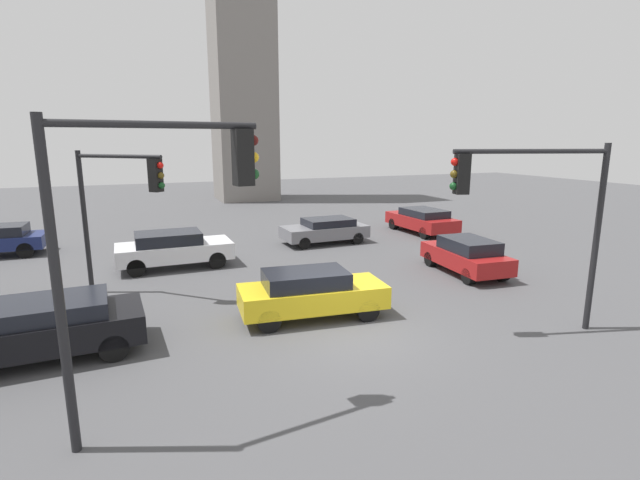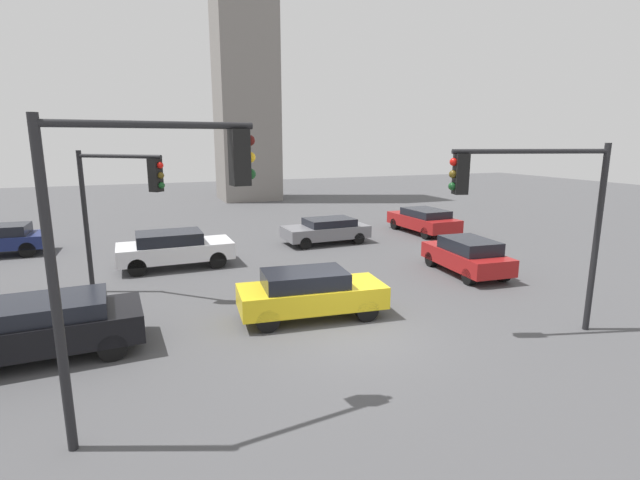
{
  "view_description": "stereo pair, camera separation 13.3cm",
  "coord_description": "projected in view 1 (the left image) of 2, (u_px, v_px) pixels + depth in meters",
  "views": [
    {
      "loc": [
        -5.23,
        -10.54,
        5.11
      ],
      "look_at": [
        0.82,
        4.51,
        1.65
      ],
      "focal_mm": 26.44,
      "sensor_mm": 36.0,
      "label": 1
    },
    {
      "loc": [
        -5.1,
        -10.59,
        5.11
      ],
      "look_at": [
        0.82,
        4.51,
        1.65
      ],
      "focal_mm": 26.44,
      "sensor_mm": 36.0,
      "label": 2
    }
  ],
  "objects": [
    {
      "name": "skyline_tower",
      "position": [
        241.0,
        17.0,
        38.5
      ],
      "size": [
        4.86,
        4.86,
        29.95
      ],
      "primitive_type": "cube",
      "color": "gray",
      "rests_on": "ground_plane"
    },
    {
      "name": "traffic_light_1",
      "position": [
        531.0,
        198.0,
        12.04
      ],
      "size": [
        4.09,
        1.28,
        5.04
      ],
      "rotation": [
        0.0,
        0.0,
        2.88
      ],
      "color": "black",
      "rests_on": "ground_plane"
    },
    {
      "name": "car_0",
      "position": [
        325.0,
        230.0,
        23.66
      ],
      "size": [
        4.27,
        2.04,
        1.25
      ],
      "rotation": [
        0.0,
        0.0,
        3.17
      ],
      "color": "slate",
      "rests_on": "ground_plane"
    },
    {
      "name": "car_3",
      "position": [
        422.0,
        220.0,
        26.27
      ],
      "size": [
        2.08,
        4.54,
        1.37
      ],
      "rotation": [
        0.0,
        0.0,
        1.6
      ],
      "color": "maroon",
      "rests_on": "ground_plane"
    },
    {
      "name": "ground_plane",
      "position": [
        354.0,
        336.0,
        12.54
      ],
      "size": [
        98.68,
        98.68,
        0.0
      ],
      "primitive_type": "plane",
      "color": "#4C4C4F"
    },
    {
      "name": "car_6",
      "position": [
        311.0,
        293.0,
        13.69
      ],
      "size": [
        4.36,
        2.09,
        1.42
      ],
      "rotation": [
        0.0,
        0.0,
        -0.09
      ],
      "color": "yellow",
      "rests_on": "ground_plane"
    },
    {
      "name": "traffic_light_0",
      "position": [
        119.0,
        193.0,
        14.85
      ],
      "size": [
        2.55,
        2.35,
        4.78
      ],
      "rotation": [
        0.0,
        0.0,
        -0.74
      ],
      "color": "black",
      "rests_on": "ground_plane"
    },
    {
      "name": "traffic_light_2",
      "position": [
        154.0,
        210.0,
        7.81
      ],
      "size": [
        3.46,
        0.65,
        5.5
      ],
      "rotation": [
        0.0,
        0.0,
        0.13
      ],
      "color": "black",
      "rests_on": "ground_plane"
    },
    {
      "name": "car_2",
      "position": [
        466.0,
        255.0,
        18.26
      ],
      "size": [
        2.02,
        4.03,
        1.4
      ],
      "rotation": [
        0.0,
        0.0,
        1.49
      ],
      "color": "maroon",
      "rests_on": "ground_plane"
    },
    {
      "name": "car_1",
      "position": [
        41.0,
        327.0,
        11.13
      ],
      "size": [
        4.73,
        2.24,
        1.41
      ],
      "rotation": [
        0.0,
        0.0,
        3.19
      ],
      "color": "black",
      "rests_on": "ground_plane"
    },
    {
      "name": "car_4",
      "position": [
        173.0,
        248.0,
        19.13
      ],
      "size": [
        4.53,
        2.05,
        1.47
      ],
      "rotation": [
        0.0,
        0.0,
        0.02
      ],
      "color": "silver",
      "rests_on": "ground_plane"
    }
  ]
}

